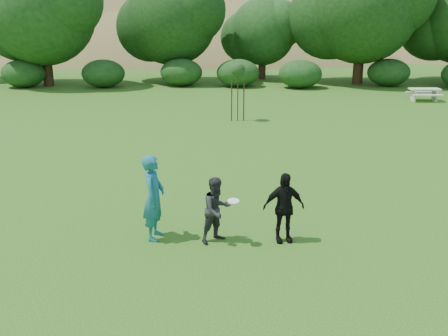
# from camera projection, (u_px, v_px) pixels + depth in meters

# --- Properties ---
(ground) EXTENTS (120.00, 120.00, 0.00)m
(ground) POSITION_uv_depth(u_px,v_px,m) (224.00, 256.00, 11.02)
(ground) COLOR #19470C
(ground) RESTS_ON ground
(player_teal) EXTENTS (0.57, 0.80, 2.05)m
(player_teal) POSITION_uv_depth(u_px,v_px,m) (154.00, 197.00, 11.61)
(player_teal) COLOR #1A6577
(player_teal) RESTS_ON ground
(player_grey) EXTENTS (0.96, 0.93, 1.57)m
(player_grey) POSITION_uv_depth(u_px,v_px,m) (217.00, 210.00, 11.52)
(player_grey) COLOR #28282A
(player_grey) RESTS_ON ground
(player_black) EXTENTS (1.03, 0.56, 1.67)m
(player_black) POSITION_uv_depth(u_px,v_px,m) (284.00, 207.00, 11.51)
(player_black) COLOR black
(player_black) RESTS_ON ground
(frisbee) EXTENTS (0.27, 0.27, 0.06)m
(frisbee) POSITION_uv_depth(u_px,v_px,m) (233.00, 201.00, 11.23)
(frisbee) COLOR white
(frisbee) RESTS_ON ground
(sapling) EXTENTS (0.70, 0.70, 2.85)m
(sapling) POSITION_uv_depth(u_px,v_px,m) (238.00, 72.00, 24.15)
(sapling) COLOR #3B2517
(sapling) RESTS_ON ground
(picnic_table) EXTENTS (1.80, 1.48, 0.76)m
(picnic_table) POSITION_uv_depth(u_px,v_px,m) (424.00, 92.00, 30.31)
(picnic_table) COLOR beige
(picnic_table) RESTS_ON ground
(hillside) EXTENTS (150.00, 72.00, 52.00)m
(hillside) POSITION_uv_depth(u_px,v_px,m) (222.00, 125.00, 79.94)
(hillside) COLOR olive
(hillside) RESTS_ON ground
(tree_row) EXTENTS (53.92, 10.38, 9.62)m
(tree_row) POSITION_uv_depth(u_px,v_px,m) (268.00, 17.00, 36.95)
(tree_row) COLOR #3A2616
(tree_row) RESTS_ON ground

